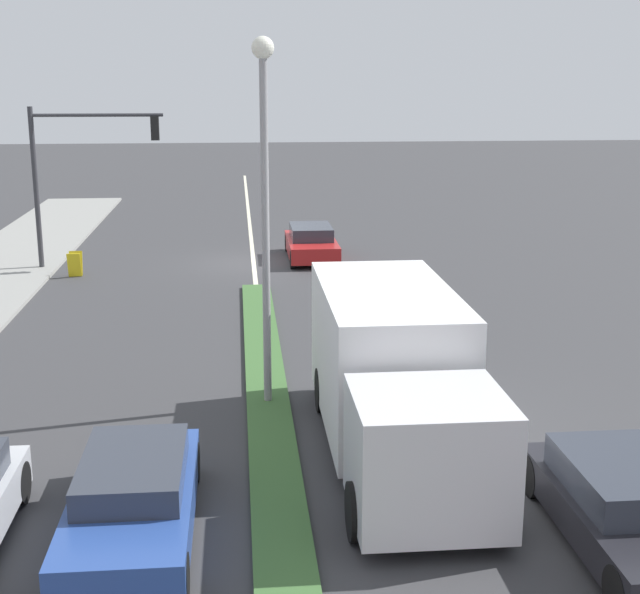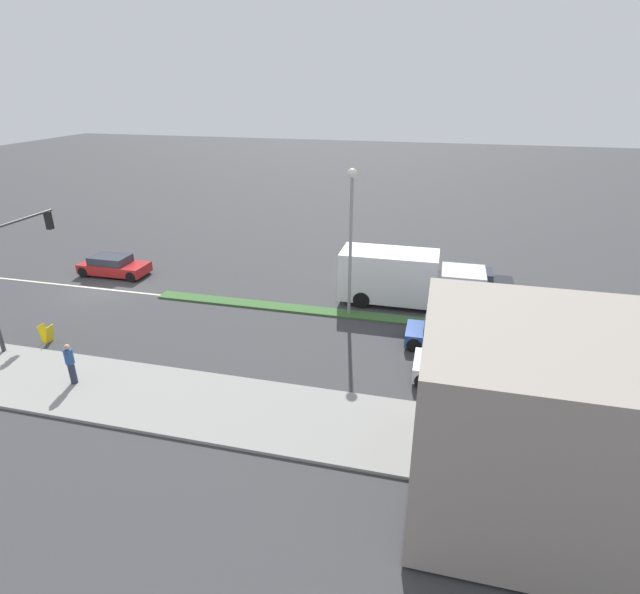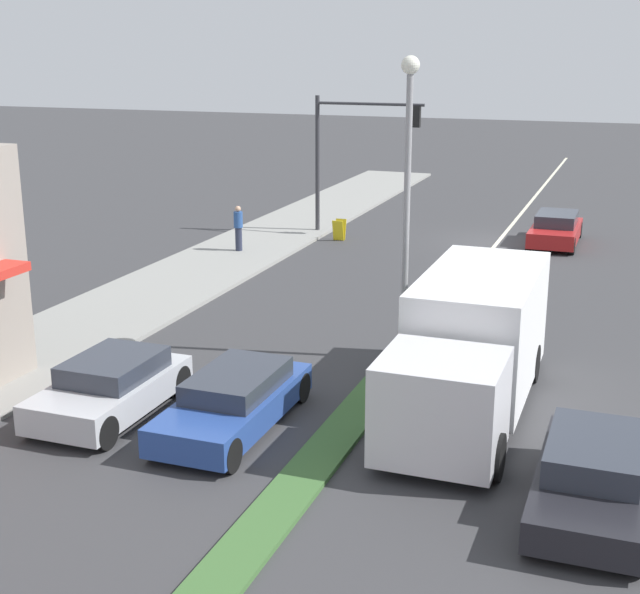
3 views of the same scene
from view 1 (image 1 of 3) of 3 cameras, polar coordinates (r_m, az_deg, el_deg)
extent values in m
plane|color=#38383A|center=(15.92, -2.91, -11.04)|extent=(160.00, 160.00, 0.00)
cube|color=beige|center=(33.11, -4.27, 2.20)|extent=(0.16, 60.00, 0.01)
cylinder|color=#333338|center=(32.84, -17.72, 6.65)|extent=(0.18, 0.18, 5.60)
cylinder|color=#333338|center=(32.24, -14.07, 11.23)|extent=(4.50, 0.12, 0.12)
cube|color=black|center=(32.03, -10.52, 10.59)|extent=(0.28, 0.24, 0.84)
sphere|color=red|center=(32.15, -10.52, 11.08)|extent=(0.18, 0.18, 0.18)
sphere|color=gold|center=(32.16, -10.50, 10.60)|extent=(0.18, 0.18, 0.18)
sphere|color=green|center=(32.18, -10.48, 10.12)|extent=(0.18, 0.18, 0.18)
cylinder|color=gray|center=(17.98, -3.50, 3.93)|extent=(0.16, 0.16, 7.00)
sphere|color=silver|center=(17.71, -3.69, 15.64)|extent=(0.44, 0.44, 0.44)
cube|color=yellow|center=(32.01, -15.36, 2.10)|extent=(0.45, 0.21, 0.84)
cube|color=yellow|center=(31.70, -15.46, 1.98)|extent=(0.45, 0.21, 0.84)
cube|color=silver|center=(13.59, 6.92, -10.02)|extent=(2.28, 2.20, 1.90)
cube|color=white|center=(17.01, 4.24, -3.71)|extent=(2.40, 5.10, 2.60)
cylinder|color=black|center=(14.01, 11.43, -12.94)|extent=(0.28, 0.90, 0.90)
cylinder|color=black|center=(13.57, 2.41, -13.56)|extent=(0.28, 0.90, 0.90)
cylinder|color=black|center=(18.73, 6.82, -5.71)|extent=(0.28, 0.90, 0.90)
cylinder|color=black|center=(18.41, 0.20, -5.96)|extent=(0.28, 0.90, 0.90)
cylinder|color=black|center=(15.44, -18.67, -11.22)|extent=(0.22, 0.69, 0.69)
cube|color=black|center=(14.11, 18.99, -13.17)|extent=(1.81, 4.31, 0.55)
cube|color=#2D333D|center=(14.06, 18.80, -10.88)|extent=(1.54, 2.37, 0.49)
cylinder|color=black|center=(12.51, 18.71, -17.47)|extent=(0.22, 0.70, 0.70)
cylinder|color=black|center=(15.86, 19.14, -10.54)|extent=(0.22, 0.70, 0.70)
cylinder|color=black|center=(15.29, 13.53, -11.08)|extent=(0.22, 0.70, 0.70)
cube|color=#284793|center=(13.93, -11.86, -13.00)|extent=(1.78, 4.50, 0.58)
cube|color=#2D333D|center=(13.91, -11.86, -10.73)|extent=(1.52, 2.48, 0.43)
cylinder|color=black|center=(12.34, -8.95, -17.38)|extent=(0.22, 0.67, 0.67)
cylinder|color=black|center=(12.55, -16.53, -17.25)|extent=(0.22, 0.67, 0.67)
cylinder|color=black|center=(15.55, -8.15, -10.43)|extent=(0.22, 0.67, 0.67)
cylinder|color=black|center=(15.72, -14.03, -10.45)|extent=(0.22, 0.67, 0.67)
cube|color=#AD1E1E|center=(33.63, -0.55, 3.24)|extent=(1.79, 4.17, 0.59)
cube|color=#2D333D|center=(33.74, -0.58, 4.19)|extent=(1.52, 2.29, 0.47)
cylinder|color=black|center=(32.12, 1.11, 2.46)|extent=(0.22, 0.65, 0.65)
cylinder|color=black|center=(31.98, -1.72, 2.41)|extent=(0.22, 0.65, 0.65)
cylinder|color=black|center=(35.36, 0.51, 3.53)|extent=(0.22, 0.65, 0.65)
cylinder|color=black|center=(35.23, -2.06, 3.48)|extent=(0.22, 0.65, 0.65)
camera|label=2|loc=(26.56, -67.07, 15.45)|focal=28.00mm
camera|label=3|loc=(6.77, 113.61, 2.82)|focal=50.00mm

